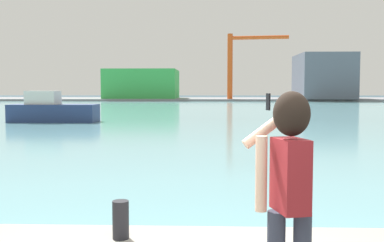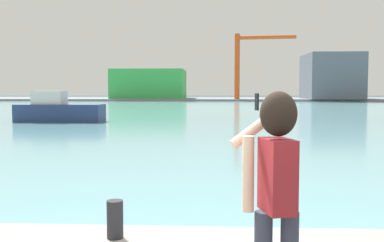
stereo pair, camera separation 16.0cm
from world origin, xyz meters
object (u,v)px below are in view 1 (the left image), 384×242
harbor_bollard (121,220)px  port_crane (239,58)px  boat_moored (52,111)px  warehouse_right (323,77)px  warehouse_left (143,84)px  person_photographer (288,180)px

harbor_bollard → port_crane: bearing=85.4°
boat_moored → warehouse_right: warehouse_right is taller
boat_moored → warehouse_right: (33.78, 59.35, 3.96)m
warehouse_left → harbor_bollard: bearing=-81.9°
harbor_bollard → boat_moored: size_ratio=0.07×
harbor_bollard → boat_moored: boat_moored is taller
boat_moored → port_crane: 58.34m
boat_moored → port_crane: bearing=74.2°
person_photographer → warehouse_left: 92.25m
harbor_bollard → warehouse_left: warehouse_left is taller
warehouse_left → warehouse_right: size_ratio=1.10×
port_crane → warehouse_right: bearing=13.2°
person_photographer → warehouse_right: size_ratio=0.13×
harbor_bollard → warehouse_left: 90.28m
warehouse_left → warehouse_right: 36.48m
warehouse_left → warehouse_right: warehouse_right is taller
person_photographer → warehouse_left: bearing=-5.5°
warehouse_left → warehouse_right: (36.33, -2.97, 1.44)m
person_photographer → harbor_bollard: size_ratio=3.87×
harbor_bollard → warehouse_right: bearing=74.7°
port_crane → person_photographer: bearing=-93.4°
port_crane → warehouse_left: bearing=160.3°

